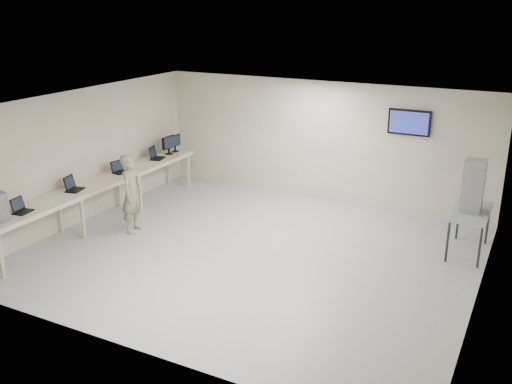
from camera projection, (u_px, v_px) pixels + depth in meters
The scene contains 11 objects.
room at pixel (254, 181), 10.32m from camera, with size 8.01×7.01×2.81m.
workbench at pixel (101, 184), 12.03m from camera, with size 0.76×6.00×0.90m.
laptop_0 at pixel (21, 208), 10.24m from camera, with size 0.33×0.37×0.26m.
laptop_1 at pixel (73, 187), 11.41m from camera, with size 0.38×0.42×0.29m.
laptop_2 at pixel (119, 169), 12.58m from camera, with size 0.33×0.37×0.26m.
laptop_3 at pixel (156, 156), 13.67m from camera, with size 0.39×0.43×0.29m.
monitor_near at pixel (169, 143), 14.02m from camera, with size 0.20×0.46×0.45m.
monitor_far at pixel (175, 142), 14.25m from camera, with size 0.19×0.42×0.42m.
soldier at pixel (132, 194), 11.49m from camera, with size 0.60×0.39×1.63m, color slate.
side_table at pixel (471, 215), 10.52m from camera, with size 0.65×1.39×0.83m.
storage_bins at pixel (473, 186), 10.35m from camera, with size 0.37×0.41×0.96m.
Camera 1 is at (4.57, -8.68, 4.53)m, focal length 40.00 mm.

